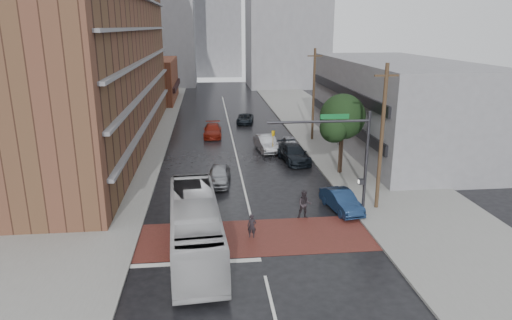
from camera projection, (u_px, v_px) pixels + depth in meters
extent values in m
plane|color=black|center=(257.00, 241.00, 27.04)|extent=(160.00, 160.00, 0.00)
cube|color=maroon|center=(256.00, 237.00, 27.51)|extent=(14.00, 5.00, 0.02)
cube|color=gray|center=(127.00, 142.00, 49.70)|extent=(9.00, 90.00, 0.15)
cube|color=gray|center=(333.00, 137.00, 52.03)|extent=(9.00, 90.00, 0.15)
cube|color=brown|center=(88.00, 7.00, 44.56)|extent=(10.00, 44.00, 28.00)
cube|color=brown|center=(151.00, 80.00, 76.34)|extent=(8.00, 16.00, 7.00)
cube|color=gray|center=(396.00, 105.00, 46.52)|extent=(11.00, 26.00, 9.00)
cube|color=gray|center=(150.00, 7.00, 95.50)|extent=(18.00, 16.00, 32.00)
cube|color=gray|center=(216.00, 27.00, 114.27)|extent=(12.00, 10.00, 24.00)
cylinder|color=#332319|center=(341.00, 151.00, 38.78)|extent=(0.36, 0.36, 4.00)
sphere|color=#1A3116|center=(343.00, 117.00, 37.94)|extent=(3.80, 3.80, 3.80)
sphere|color=#1A3116|center=(334.00, 128.00, 37.31)|extent=(2.40, 2.40, 2.40)
sphere|color=#1A3116|center=(349.00, 122.00, 38.95)|extent=(2.60, 2.60, 2.60)
cylinder|color=#2D2D33|center=(366.00, 167.00, 29.15)|extent=(0.20, 0.20, 7.20)
cylinder|color=#2D2D33|center=(319.00, 122.00, 27.98)|extent=(6.40, 0.16, 0.16)
imported|color=gold|center=(273.00, 139.00, 27.97)|extent=(0.20, 0.16, 1.00)
cube|color=#0C5926|center=(335.00, 117.00, 27.99)|extent=(1.80, 0.05, 0.30)
cube|color=#2D2D33|center=(361.00, 182.00, 29.41)|extent=(0.30, 0.30, 0.35)
cylinder|color=#473321|center=(381.00, 139.00, 30.34)|extent=(0.26, 0.26, 10.00)
cube|color=#473321|center=(387.00, 76.00, 29.15)|extent=(1.60, 0.12, 0.12)
cylinder|color=#473321|center=(314.00, 96.00, 49.41)|extent=(0.26, 0.26, 10.00)
cube|color=#473321|center=(315.00, 56.00, 48.23)|extent=(1.60, 0.12, 0.12)
imported|color=#B8B8BA|center=(195.00, 226.00, 25.29)|extent=(3.39, 11.34, 3.12)
imported|color=black|center=(252.00, 226.00, 27.29)|extent=(0.61, 0.49, 1.47)
imported|color=#262125|center=(305.00, 205.00, 29.98)|extent=(1.00, 0.82, 1.92)
imported|color=#97999E|center=(219.00, 175.00, 36.52)|extent=(2.20, 4.54, 1.50)
imported|color=#B9BBC1|center=(266.00, 143.00, 46.23)|extent=(2.33, 5.10, 1.62)
imported|color=maroon|center=(213.00, 130.00, 52.34)|extent=(2.17, 5.01, 1.44)
imported|color=black|center=(245.00, 119.00, 59.55)|extent=(2.68, 4.64, 1.22)
imported|color=#152849|center=(341.00, 201.00, 31.29)|extent=(2.25, 4.49, 1.41)
imported|color=black|center=(294.00, 154.00, 42.61)|extent=(2.83, 5.62, 1.57)
imported|color=#AFB1B7|center=(290.00, 143.00, 46.98)|extent=(1.54, 3.76, 1.28)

